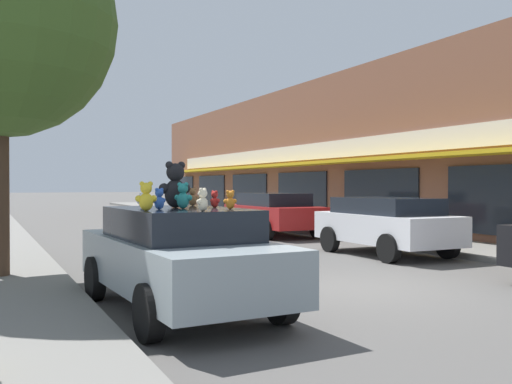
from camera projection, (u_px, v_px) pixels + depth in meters
The scene contains 15 objects.
ground_plane at pixel (359, 288), 10.16m from camera, with size 260.00×260.00×0.00m, color #514F4C.
sidewalk_near at pixel (1, 316), 7.62m from camera, with size 2.43×90.00×0.17m.
storefront_row at pixel (391, 157), 28.04m from camera, with size 11.27×39.18×6.44m.
plush_art_car at pixel (179, 255), 8.27m from camera, with size 2.15×4.54×1.50m.
teddy_bear_giant at pixel (175, 186), 8.39m from camera, with size 0.51×0.32×0.68m.
teddy_bear_yellow at pixel (146, 197), 7.40m from camera, with size 0.29×0.19×0.39m.
teddy_bear_white at pixel (143, 201), 8.13m from camera, with size 0.17×0.13×0.23m.
teddy_bear_orange at pixel (230, 200), 7.92m from camera, with size 0.20×0.13×0.27m.
teddy_bear_blue at pixel (159, 199), 7.83m from camera, with size 0.23×0.16×0.30m.
teddy_bear_cream at pixel (203, 200), 7.28m from camera, with size 0.21×0.20×0.30m.
teddy_bear_teal at pixel (183, 196), 8.12m from camera, with size 0.26×0.25×0.38m.
teddy_bear_brown at pixel (193, 197), 9.24m from camera, with size 0.22×0.15×0.30m.
teddy_bear_red at pixel (215, 199), 8.41m from camera, with size 0.14×0.19×0.26m.
parked_car_far_center at pixel (386, 223), 14.80m from camera, with size 2.03×4.02×1.50m.
parked_car_far_right at pixel (273, 212), 20.51m from camera, with size 2.11×4.53×1.53m.
Camera 1 is at (-6.06, -8.33, 1.84)m, focal length 40.00 mm.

